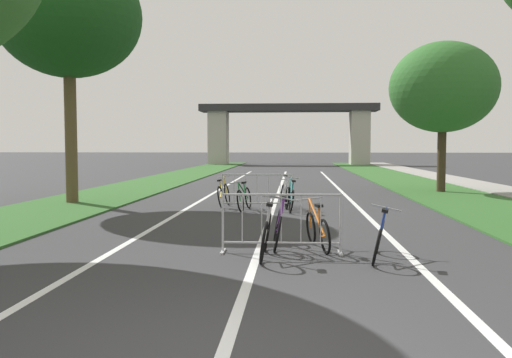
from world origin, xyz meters
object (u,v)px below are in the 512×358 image
(crowd_barrier_second, at_px, (257,192))
(bicycle_purple_2, at_px, (278,227))
(bicycle_teal_6, at_px, (290,198))
(bicycle_yellow_7, at_px, (224,195))
(crowd_barrier_nearest, at_px, (281,224))
(bicycle_silver_4, at_px, (266,235))
(bicycle_green_3, at_px, (244,198))
(tree_left_pine_near, at_px, (68,16))
(bicycle_orange_0, at_px, (317,230))
(bicycle_white_5, at_px, (285,195))
(tree_right_pine_far, at_px, (443,88))
(bicycle_blue_1, at_px, (379,239))

(crowd_barrier_second, distance_m, bicycle_purple_2, 5.95)
(bicycle_teal_6, height_order, bicycle_yellow_7, bicycle_teal_6)
(crowd_barrier_nearest, distance_m, bicycle_silver_4, 0.48)
(bicycle_green_3, xyz_separation_m, bicycle_silver_4, (0.99, -6.41, 0.02))
(tree_left_pine_near, xyz_separation_m, bicycle_yellow_7, (5.06, -0.55, -5.64))
(bicycle_orange_0, xyz_separation_m, bicycle_purple_2, (-0.72, 0.10, 0.02))
(bicycle_white_5, relative_size, bicycle_yellow_7, 0.97)
(bicycle_orange_0, bearing_deg, tree_left_pine_near, 125.02)
(bicycle_purple_2, bearing_deg, crowd_barrier_nearest, 96.40)
(bicycle_orange_0, bearing_deg, crowd_barrier_nearest, -160.43)
(crowd_barrier_nearest, distance_m, bicycle_white_5, 6.90)
(bicycle_orange_0, distance_m, bicycle_teal_6, 5.58)
(tree_right_pine_far, xyz_separation_m, bicycle_teal_6, (-6.02, -6.47, -3.83))
(bicycle_silver_4, height_order, bicycle_yellow_7, bicycle_silver_4)
(bicycle_green_3, distance_m, bicycle_white_5, 1.46)
(tree_left_pine_near, height_order, bicycle_green_3, tree_left_pine_near)
(bicycle_white_5, relative_size, bicycle_teal_6, 0.99)
(crowd_barrier_second, relative_size, bicycle_yellow_7, 1.20)
(bicycle_yellow_7, bearing_deg, bicycle_white_5, 3.31)
(bicycle_green_3, bearing_deg, bicycle_blue_1, 121.88)
(bicycle_yellow_7, bearing_deg, bicycle_green_3, -47.53)
(tree_right_pine_far, distance_m, bicycle_purple_2, 13.98)
(bicycle_orange_0, relative_size, bicycle_silver_4, 0.92)
(bicycle_teal_6, bearing_deg, bicycle_silver_4, -98.95)
(bicycle_blue_1, relative_size, bicycle_purple_2, 1.03)
(tree_left_pine_near, relative_size, bicycle_yellow_7, 4.51)
(tree_left_pine_near, height_order, bicycle_purple_2, tree_left_pine_near)
(bicycle_orange_0, xyz_separation_m, bicycle_yellow_7, (-2.60, 6.48, 0.03))
(crowd_barrier_second, height_order, bicycle_purple_2, crowd_barrier_second)
(bicycle_white_5, bearing_deg, crowd_barrier_nearest, 81.88)
(bicycle_yellow_7, bearing_deg, crowd_barrier_nearest, -71.45)
(crowd_barrier_second, xyz_separation_m, bicycle_silver_4, (0.63, -6.78, -0.13))
(bicycle_purple_2, relative_size, bicycle_white_5, 0.95)
(bicycle_green_3, relative_size, bicycle_white_5, 0.94)
(bicycle_orange_0, bearing_deg, bicycle_purple_2, 159.93)
(tree_right_pine_far, height_order, bicycle_green_3, tree_right_pine_far)
(bicycle_green_3, relative_size, bicycle_teal_6, 0.93)
(crowd_barrier_second, bearing_deg, crowd_barrier_nearest, -82.15)
(tree_right_pine_far, relative_size, bicycle_yellow_7, 3.38)
(bicycle_purple_2, relative_size, bicycle_teal_6, 0.95)
(bicycle_blue_1, xyz_separation_m, bicycle_purple_2, (-1.71, 0.90, 0.03))
(tree_left_pine_near, height_order, bicycle_orange_0, tree_left_pine_near)
(bicycle_blue_1, relative_size, bicycle_teal_6, 0.98)
(bicycle_silver_4, xyz_separation_m, bicycle_yellow_7, (-1.70, 7.27, -0.00))
(bicycle_blue_1, xyz_separation_m, bicycle_green_3, (-2.86, 6.42, 0.01))
(bicycle_blue_1, height_order, bicycle_purple_2, bicycle_purple_2)
(bicycle_green_3, distance_m, bicycle_teal_6, 1.34)
(tree_left_pine_near, xyz_separation_m, crowd_barrier_second, (6.13, -1.04, -5.50))
(tree_right_pine_far, distance_m, bicycle_silver_4, 14.82)
(tree_right_pine_far, xyz_separation_m, bicycle_green_3, (-7.36, -6.42, -3.84))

